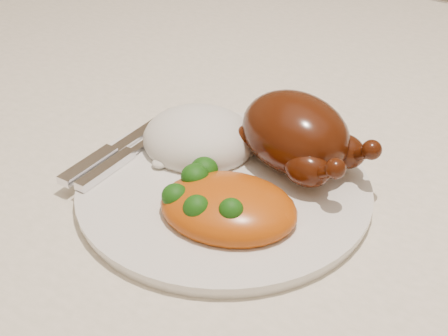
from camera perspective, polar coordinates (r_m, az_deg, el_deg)
The scene contains 7 objects.
dining_table at distance 0.82m, azimuth 14.65°, elevation -3.80°, with size 1.60×0.90×0.76m.
tablecloth at distance 0.78m, azimuth 15.42°, elevation 0.49°, with size 1.73×1.03×0.18m.
dinner_plate at distance 0.64m, azimuth 0.00°, elevation -1.95°, with size 0.30×0.30×0.01m, color white.
roast_chicken at distance 0.65m, azimuth 6.72°, elevation 3.09°, with size 0.17×0.13×0.08m.
rice_mound at distance 0.69m, azimuth -2.30°, elevation 2.65°, with size 0.15×0.15×0.07m.
mac_and_cheese at distance 0.59m, azimuth 0.56°, elevation -3.58°, with size 0.15×0.13×0.05m.
cutlery at distance 0.68m, azimuth -10.05°, elevation 1.10°, with size 0.04×0.18×0.01m.
Camera 1 is at (0.17, -0.63, 1.15)m, focal length 50.00 mm.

